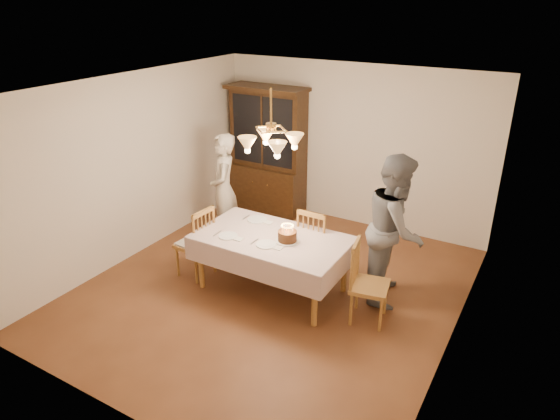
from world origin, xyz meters
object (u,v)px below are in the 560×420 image
Objects in this scene: dining_table at (272,242)px; elderly_woman at (224,189)px; birthday_cake at (287,236)px; chair_far_side at (316,246)px; china_hutch at (268,152)px.

elderly_woman is (-1.35, 0.84, 0.17)m from dining_table.
dining_table is 1.59m from elderly_woman.
elderly_woman is 1.79m from birthday_cake.
chair_far_side is 0.73m from birthday_cake.
china_hutch is 1.27× the size of elderly_woman.
birthday_cake is (1.57, -0.85, -0.02)m from elderly_woman.
dining_table is 1.90× the size of chair_far_side.
china_hutch is 1.43m from elderly_woman.
chair_far_side reaches higher than birthday_cake.
china_hutch is at bearing 122.57° from dining_table.
chair_far_side reaches higher than dining_table.
elderly_woman is (0.09, -1.42, -0.19)m from china_hutch.
elderly_woman reaches higher than dining_table.
dining_table is 0.88× the size of china_hutch.
dining_table is 6.33× the size of birthday_cake.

